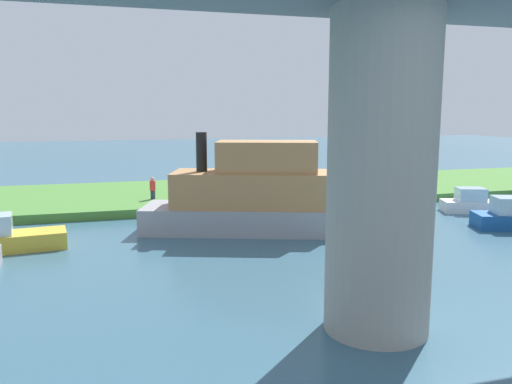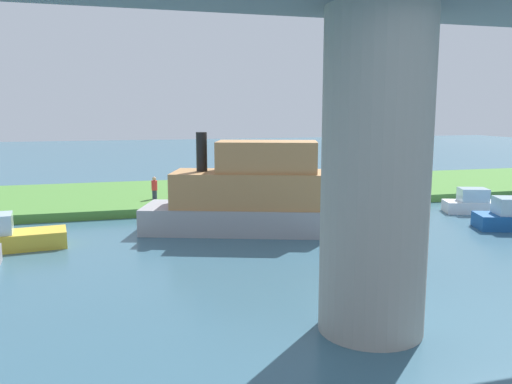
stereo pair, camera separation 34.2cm
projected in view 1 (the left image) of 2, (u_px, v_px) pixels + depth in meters
ground_plane at (232, 213)px, 30.37m from camera, size 160.00×160.00×0.00m
grassy_bank at (212, 193)px, 36.03m from camera, size 80.00×12.00×0.50m
bridge_pylon at (381, 175)px, 13.60m from camera, size 2.82×2.82×8.52m
person_on_bank at (153, 188)px, 32.08m from camera, size 0.50×0.50×1.39m
mooring_post at (362, 187)px, 34.26m from camera, size 0.20×0.20×0.83m
skiff_small at (248, 195)px, 25.51m from camera, size 10.10×6.14×4.90m
pontoon_yellow at (478, 203)px, 30.60m from camera, size 4.59×2.90×1.44m
houseboat_blue at (3, 238)px, 22.11m from camera, size 4.90×2.20×1.58m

